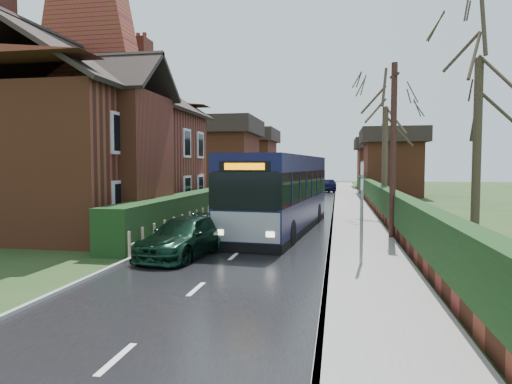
% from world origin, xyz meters
% --- Properties ---
extents(ground, '(140.00, 140.00, 0.00)m').
position_xyz_m(ground, '(0.00, 0.00, 0.00)').
color(ground, '#33451D').
rests_on(ground, ground).
extents(road, '(6.00, 100.00, 0.02)m').
position_xyz_m(road, '(0.00, 10.00, 0.01)').
color(road, black).
rests_on(road, ground).
extents(pavement, '(2.50, 100.00, 0.14)m').
position_xyz_m(pavement, '(4.25, 10.00, 0.07)').
color(pavement, slate).
rests_on(pavement, ground).
extents(kerb_right, '(0.12, 100.00, 0.14)m').
position_xyz_m(kerb_right, '(3.05, 10.00, 0.07)').
color(kerb_right, gray).
rests_on(kerb_right, ground).
extents(kerb_left, '(0.12, 100.00, 0.10)m').
position_xyz_m(kerb_left, '(-3.05, 10.00, 0.05)').
color(kerb_left, gray).
rests_on(kerb_left, ground).
extents(front_hedge, '(1.20, 16.00, 1.60)m').
position_xyz_m(front_hedge, '(-3.90, 5.00, 0.80)').
color(front_hedge, black).
rests_on(front_hedge, ground).
extents(picket_fence, '(0.10, 16.00, 0.90)m').
position_xyz_m(picket_fence, '(-3.15, 5.00, 0.45)').
color(picket_fence, tan).
rests_on(picket_fence, ground).
extents(right_wall_hedge, '(0.60, 50.00, 1.80)m').
position_xyz_m(right_wall_hedge, '(5.80, 10.00, 1.02)').
color(right_wall_hedge, brown).
rests_on(right_wall_hedge, ground).
extents(brick_house, '(9.30, 14.60, 10.30)m').
position_xyz_m(brick_house, '(-8.73, 4.78, 4.38)').
color(brick_house, brown).
rests_on(brick_house, ground).
extents(bus, '(3.62, 11.38, 3.40)m').
position_xyz_m(bus, '(0.80, 4.00, 1.69)').
color(bus, black).
rests_on(bus, ground).
extents(car_silver, '(2.27, 4.35, 1.41)m').
position_xyz_m(car_silver, '(-2.80, 9.83, 0.71)').
color(car_silver, '#A6A6AA').
rests_on(car_silver, ground).
extents(car_green, '(2.53, 4.59, 1.26)m').
position_xyz_m(car_green, '(-1.60, -2.17, 0.63)').
color(car_green, black).
rests_on(car_green, ground).
extents(car_distant, '(2.42, 4.48, 1.40)m').
position_xyz_m(car_distant, '(2.00, 34.55, 0.70)').
color(car_distant, black).
rests_on(car_distant, ground).
extents(bus_stop_sign, '(0.11, 0.47, 3.10)m').
position_xyz_m(bus_stop_sign, '(4.00, -3.00, 2.05)').
color(bus_stop_sign, slate).
rests_on(bus_stop_sign, ground).
extents(telegraph_pole, '(0.28, 0.89, 6.97)m').
position_xyz_m(telegraph_pole, '(5.45, 2.29, 3.53)').
color(telegraph_pole, black).
rests_on(telegraph_pole, ground).
extents(tree_right_near, '(4.89, 4.89, 10.55)m').
position_xyz_m(tree_right_near, '(9.00, 3.99, 7.88)').
color(tree_right_near, '#33291E').
rests_on(tree_right_near, ground).
extents(tree_right_far, '(4.68, 4.68, 9.04)m').
position_xyz_m(tree_right_far, '(6.00, 11.13, 6.76)').
color(tree_right_far, '#3B2E23').
rests_on(tree_right_far, ground).
extents(tree_house_side, '(4.35, 4.35, 9.89)m').
position_xyz_m(tree_house_side, '(-10.92, 10.00, 7.39)').
color(tree_house_side, '#34291F').
rests_on(tree_house_side, ground).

